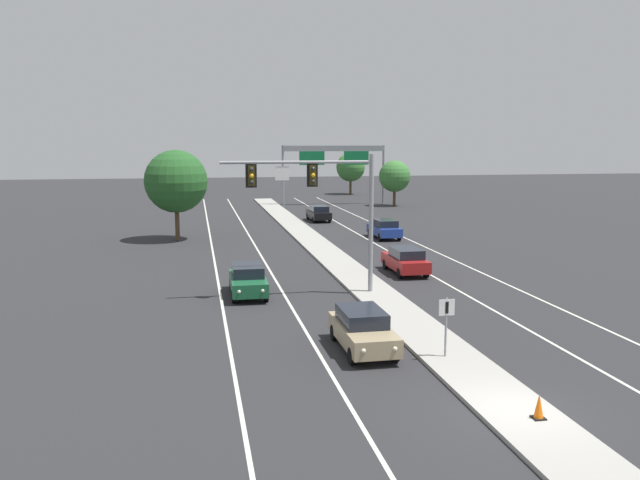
{
  "coord_description": "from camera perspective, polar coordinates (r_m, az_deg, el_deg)",
  "views": [
    {
      "loc": [
        -9.16,
        -16.92,
        7.99
      ],
      "look_at": [
        -3.2,
        14.14,
        3.2
      ],
      "focal_mm": 36.65,
      "sensor_mm": 36.0,
      "label": 1
    }
  ],
  "objects": [
    {
      "name": "car_oncoming_tan",
      "position": [
        25.42,
        3.75,
        -7.79
      ],
      "size": [
        1.85,
        4.48,
        1.58
      ],
      "color": "tan",
      "rests_on": "ground"
    },
    {
      "name": "lane_stripe_receding_center",
      "position": [
        44.87,
        7.31,
        -1.71
      ],
      "size": [
        0.14,
        100.0,
        0.01
      ],
      "primitive_type": "cube",
      "color": "silver",
      "rests_on": "ground"
    },
    {
      "name": "tree_far_right_c",
      "position": [
        99.4,
        2.69,
        6.37
      ],
      "size": [
        4.34,
        4.34,
        6.28
      ],
      "color": "#4C3823",
      "rests_on": "ground"
    },
    {
      "name": "overhead_signal_mast",
      "position": [
        33.35,
        0.31,
        4.08
      ],
      "size": [
        7.86,
        0.44,
        7.2
      ],
      "color": "gray",
      "rests_on": "median_island"
    },
    {
      "name": "car_receding_red",
      "position": [
        40.11,
        7.47,
        -1.76
      ],
      "size": [
        1.83,
        4.47,
        1.58
      ],
      "color": "maroon",
      "rests_on": "ground"
    },
    {
      "name": "median_sign_post",
      "position": [
        24.45,
        10.97,
        -6.74
      ],
      "size": [
        0.6,
        0.1,
        2.2
      ],
      "color": "gray",
      "rests_on": "median_island"
    },
    {
      "name": "ground_plane",
      "position": [
        20.83,
        16.72,
        -14.32
      ],
      "size": [
        260.0,
        260.0,
        0.0
      ],
      "primitive_type": "plane",
      "color": "#28282B"
    },
    {
      "name": "car_oncoming_green",
      "position": [
        34.39,
        -6.32,
        -3.47
      ],
      "size": [
        1.87,
        4.49,
        1.58
      ],
      "color": "#195633",
      "rests_on": "ground"
    },
    {
      "name": "tree_far_left_b",
      "position": [
        54.02,
        -12.47,
        5.01
      ],
      "size": [
        5.06,
        5.06,
        7.33
      ],
      "color": "#4C3823",
      "rests_on": "ground"
    },
    {
      "name": "car_receding_blue",
      "position": [
        54.41,
        5.64,
        1.0
      ],
      "size": [
        1.88,
        4.49,
        1.58
      ],
      "color": "navy",
      "rests_on": "ground"
    },
    {
      "name": "car_receding_black",
      "position": [
        65.92,
        -0.12,
        2.37
      ],
      "size": [
        1.9,
        4.5,
        1.58
      ],
      "color": "black",
      "rests_on": "ground"
    },
    {
      "name": "lane_stripe_oncoming_center",
      "position": [
        42.9,
        -4.71,
        -2.14
      ],
      "size": [
        0.14,
        100.0,
        0.01
      ],
      "primitive_type": "cube",
      "color": "silver",
      "rests_on": "ground"
    },
    {
      "name": "tree_far_right_a",
      "position": [
        81.85,
        6.53,
        5.55
      ],
      "size": [
        3.91,
        3.91,
        5.65
      ],
      "color": "#4C3823",
      "rests_on": "ground"
    },
    {
      "name": "highway_sign_gantry",
      "position": [
        82.92,
        1.23,
        7.35
      ],
      "size": [
        13.28,
        0.42,
        7.5
      ],
      "color": "gray",
      "rests_on": "ground"
    },
    {
      "name": "median_island",
      "position": [
        36.96,
        3.75,
        -3.77
      ],
      "size": [
        2.4,
        110.0,
        0.15
      ],
      "primitive_type": "cube",
      "color": "#9E9B93",
      "rests_on": "ground"
    },
    {
      "name": "traffic_cone_median_nose",
      "position": [
        20.18,
        18.57,
        -13.62
      ],
      "size": [
        0.36,
        0.36,
        0.74
      ],
      "color": "black",
      "rests_on": "median_island"
    },
    {
      "name": "edge_stripe_right",
      "position": [
        45.99,
        11.22,
        -1.55
      ],
      "size": [
        0.14,
        100.0,
        0.01
      ],
      "primitive_type": "cube",
      "color": "silver",
      "rests_on": "ground"
    },
    {
      "name": "edge_stripe_left",
      "position": [
        42.69,
        -9.12,
        -2.28
      ],
      "size": [
        0.14,
        100.0,
        0.01
      ],
      "primitive_type": "cube",
      "color": "silver",
      "rests_on": "ground"
    }
  ]
}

